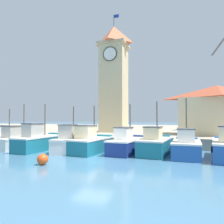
{
  "coord_description": "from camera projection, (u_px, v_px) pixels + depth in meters",
  "views": [
    {
      "loc": [
        5.86,
        -13.87,
        2.81
      ],
      "look_at": [
        -1.42,
        8.58,
        3.5
      ],
      "focal_mm": 35.0,
      "sensor_mm": 36.0,
      "label": 1
    }
  ],
  "objects": [
    {
      "name": "fishing_boat_mid_right",
      "position": [
        127.0,
        144.0,
        17.77
      ],
      "size": [
        2.35,
        5.27,
        4.02
      ],
      "color": "navy",
      "rests_on": "ground"
    },
    {
      "name": "mooring_buoy",
      "position": [
        43.0,
        159.0,
        13.19
      ],
      "size": [
        0.66,
        0.66,
        0.66
      ],
      "primitive_type": "sphere",
      "color": "#E54C19",
      "rests_on": "ground"
    },
    {
      "name": "fishing_boat_right_outer",
      "position": [
        186.0,
        147.0,
        15.76
      ],
      "size": [
        2.12,
        4.17,
        4.32
      ],
      "color": "#2356A8",
      "rests_on": "ground"
    },
    {
      "name": "fishing_boat_mid_left",
      "position": [
        71.0,
        142.0,
        18.62
      ],
      "size": [
        2.75,
        5.1,
        3.86
      ],
      "color": "silver",
      "rests_on": "ground"
    },
    {
      "name": "clock_tower",
      "position": [
        114.0,
        76.0,
        29.11
      ],
      "size": [
        3.68,
        3.68,
        15.78
      ],
      "color": "beige",
      "rests_on": "quay_wharf"
    },
    {
      "name": "warehouse_right",
      "position": [
        217.0,
        109.0,
        23.93
      ],
      "size": [
        8.51,
        5.44,
        5.44
      ],
      "color": "beige",
      "rests_on": "quay_wharf"
    },
    {
      "name": "fishing_boat_left_inner",
      "position": [
        39.0,
        141.0,
        19.17
      ],
      "size": [
        2.15,
        5.32,
        4.15
      ],
      "color": "#196B7F",
      "rests_on": "ground"
    },
    {
      "name": "fishing_boat_center",
      "position": [
        90.0,
        143.0,
        17.86
      ],
      "size": [
        2.72,
        4.73,
        3.89
      ],
      "color": "#196B7F",
      "rests_on": "ground"
    },
    {
      "name": "ground_plane",
      "position": [
        93.0,
        159.0,
        14.91
      ],
      "size": [
        300.0,
        300.0,
        0.0
      ],
      "primitive_type": "plane",
      "color": "teal"
    },
    {
      "name": "fishing_boat_left_outer",
      "position": [
        18.0,
        141.0,
        20.55
      ],
      "size": [
        2.09,
        5.02,
        4.23
      ],
      "color": "silver",
      "rests_on": "ground"
    },
    {
      "name": "fishing_boat_far_left",
      "position": [
        4.0,
        139.0,
        21.8
      ],
      "size": [
        2.5,
        4.46,
        3.79
      ],
      "color": "#196B7F",
      "rests_on": "ground"
    },
    {
      "name": "quay_wharf",
      "position": [
        149.0,
        131.0,
        40.2
      ],
      "size": [
        120.0,
        40.0,
        1.01
      ],
      "primitive_type": "cube",
      "color": "#9E937F",
      "rests_on": "ground"
    },
    {
      "name": "fishing_boat_right_inner",
      "position": [
        155.0,
        144.0,
        17.04
      ],
      "size": [
        2.43,
        4.92,
        4.18
      ],
      "color": "#196B7F",
      "rests_on": "ground"
    }
  ]
}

